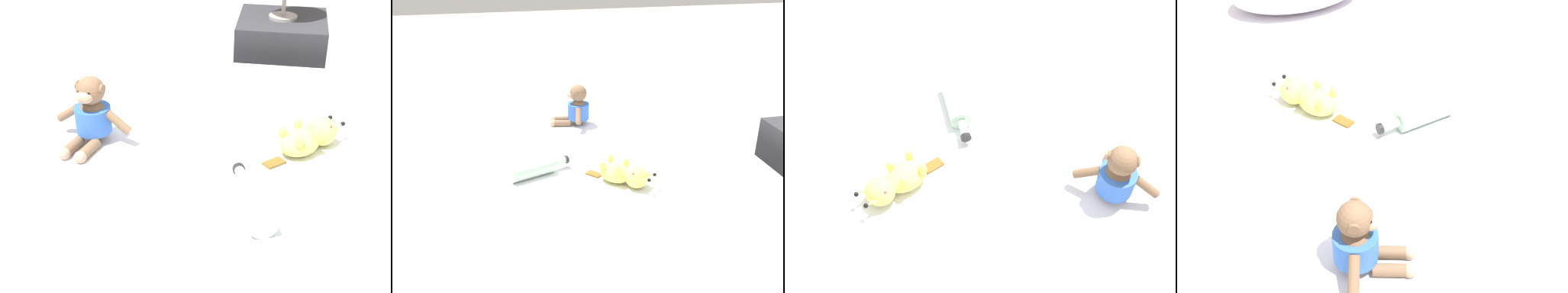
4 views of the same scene
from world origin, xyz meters
The scene contains 6 objects.
ground_plane centered at (0.00, 0.00, 0.00)m, with size 16.00×16.00×0.00m, color #B7A893.
bed centered at (0.00, 0.00, 0.22)m, with size 1.40×2.08×0.45m.
pillow centered at (0.07, 0.76, 0.54)m, with size 0.64×0.43×0.16m.
plush_monkey centered at (0.10, -0.73, 0.55)m, with size 0.24×0.29×0.24m.
plush_yellow_creature centered at (0.04, -0.01, 0.50)m, with size 0.27×0.27×0.10m.
glass_bottle centered at (0.42, -0.16, 0.49)m, with size 0.29×0.15×0.08m.
Camera 2 is at (0.57, 1.66, 1.45)m, focal length 41.80 mm.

